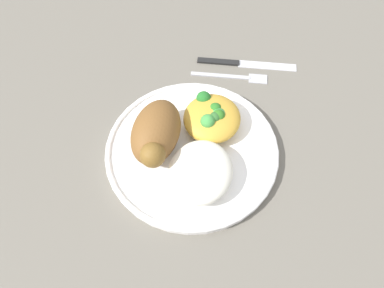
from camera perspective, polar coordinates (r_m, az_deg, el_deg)
The scene contains 7 objects.
ground_plane at distance 0.59m, azimuth 0.00°, elevation -1.47°, with size 2.00×2.00×0.00m, color #676257.
plate at distance 0.59m, azimuth 0.00°, elevation -0.98°, with size 0.28×0.28×0.02m.
roasted_chicken at distance 0.55m, azimuth -5.63°, elevation 1.65°, with size 0.12×0.07×0.07m.
rice_pile at distance 0.54m, azimuth 1.35°, elevation -4.28°, with size 0.11×0.09×0.04m, color white.
mac_cheese_with_broccoli at distance 0.59m, azimuth 3.17°, elevation 4.17°, with size 0.10×0.09×0.04m.
fork at distance 0.70m, azimuth 6.52°, elevation 10.37°, with size 0.03×0.14×0.01m.
knife at distance 0.72m, azimuth 7.08°, elevation 12.41°, with size 0.04×0.19×0.01m.
Camera 1 is at (0.30, 0.07, 0.51)m, focal length 34.40 mm.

